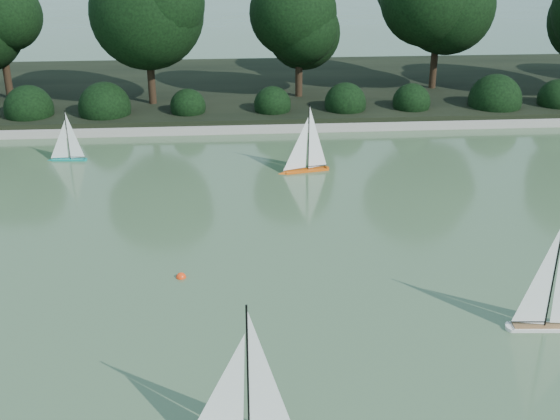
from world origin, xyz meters
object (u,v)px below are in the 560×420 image
at_px(sailboat_orange, 302,161).
at_px(sailboat_teal, 65,152).
at_px(sailboat_white_b, 558,312).
at_px(race_buoy, 181,277).
at_px(sailboat_white_a, 234,419).

relative_size(sailboat_orange, sailboat_teal, 1.28).
xyz_separation_m(sailboat_white_b, race_buoy, (-4.98, 1.79, -0.26)).
distance_m(sailboat_teal, race_buoy, 6.29).
bearing_deg(race_buoy, sailboat_teal, 116.70).
xyz_separation_m(sailboat_teal, race_buoy, (2.83, -5.62, -0.19)).
bearing_deg(sailboat_orange, sailboat_white_a, -100.87).
bearing_deg(sailboat_white_b, sailboat_orange, 113.13).
xyz_separation_m(sailboat_white_b, sailboat_teal, (-7.81, 7.41, -0.07)).
bearing_deg(sailboat_teal, sailboat_orange, -12.44).
xyz_separation_m(sailboat_white_a, sailboat_white_b, (4.23, 1.81, -0.01)).
height_order(sailboat_white_b, sailboat_teal, sailboat_white_b).
distance_m(sailboat_white_a, race_buoy, 3.69).
relative_size(sailboat_white_b, sailboat_orange, 1.09).
bearing_deg(sailboat_white_a, sailboat_teal, 111.19).
distance_m(sailboat_white_b, sailboat_teal, 10.76).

